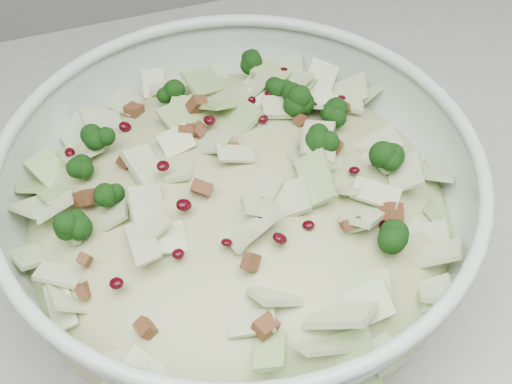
# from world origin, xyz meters

# --- Properties ---
(mixing_bowl) EXTENTS (0.37, 0.37, 0.13)m
(mixing_bowl) POSITION_xyz_m (0.70, 1.60, 0.97)
(mixing_bowl) COLOR silver
(mixing_bowl) RESTS_ON counter
(salad) EXTENTS (0.37, 0.37, 0.13)m
(salad) POSITION_xyz_m (0.70, 1.60, 0.99)
(salad) COLOR #BAC083
(salad) RESTS_ON mixing_bowl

